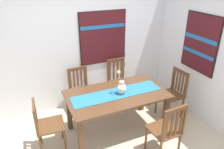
% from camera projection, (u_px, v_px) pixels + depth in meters
% --- Properties ---
extents(wall_back, '(6.40, 0.12, 2.70)m').
position_uv_depth(wall_back, '(86.00, 42.00, 4.31)').
color(wall_back, silver).
rests_on(wall_back, ground_plane).
extents(dining_table, '(1.68, 0.95, 0.78)m').
position_uv_depth(dining_table, '(117.00, 99.00, 3.66)').
color(dining_table, '#51331E').
rests_on(dining_table, ground_plane).
extents(table_runner, '(1.54, 0.36, 0.01)m').
position_uv_depth(table_runner, '(117.00, 93.00, 3.61)').
color(table_runner, '#236B93').
rests_on(table_runner, dining_table).
extents(centerpiece_vase, '(0.16, 0.17, 0.71)m').
position_uv_depth(centerpiece_vase, '(121.00, 87.00, 3.55)').
color(centerpiece_vase, silver).
rests_on(centerpiece_vase, dining_table).
extents(chair_0, '(0.44, 0.44, 0.98)m').
position_uv_depth(chair_0, '(167.00, 130.00, 3.19)').
color(chair_0, brown).
rests_on(chair_0, ground_plane).
extents(chair_1, '(0.44, 0.44, 0.90)m').
position_uv_depth(chair_1, '(46.00, 125.00, 3.32)').
color(chair_1, brown).
rests_on(chair_1, ground_plane).
extents(chair_2, '(0.45, 0.45, 0.96)m').
position_uv_depth(chair_2, '(173.00, 92.00, 4.17)').
color(chair_2, brown).
rests_on(chair_2, ground_plane).
extents(chair_3, '(0.44, 0.44, 0.93)m').
position_uv_depth(chair_3, '(80.00, 89.00, 4.31)').
color(chair_3, brown).
rests_on(chair_3, ground_plane).
extents(chair_4, '(0.42, 0.42, 0.98)m').
position_uv_depth(chair_4, '(118.00, 81.00, 4.61)').
color(chair_4, brown).
rests_on(chair_4, ground_plane).
extents(painting_on_back_wall, '(0.99, 0.05, 1.08)m').
position_uv_depth(painting_on_back_wall, '(103.00, 38.00, 4.35)').
color(painting_on_back_wall, black).
extents(painting_on_side_wall, '(0.05, 0.81, 1.07)m').
position_uv_depth(painting_on_side_wall, '(200.00, 43.00, 3.91)').
color(painting_on_side_wall, black).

